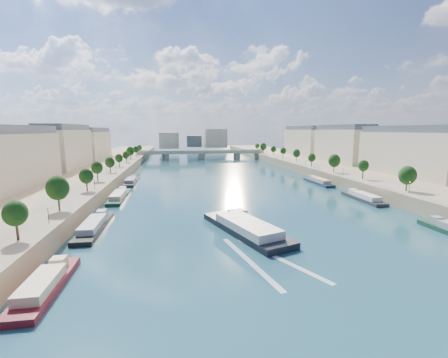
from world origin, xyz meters
name	(u,v)px	position (x,y,z in m)	size (l,w,h in m)	color
ground	(225,184)	(0.00, 100.00, 0.00)	(700.00, 700.00, 0.00)	#0B2A32
quay_left	(66,183)	(-72.00, 100.00, 2.50)	(44.00, 520.00, 5.00)	#9E8460
quay_right	(361,176)	(72.00, 100.00, 2.50)	(44.00, 520.00, 5.00)	#9E8460
pave_left	(101,177)	(-57.00, 100.00, 5.05)	(14.00, 520.00, 0.10)	gray
pave_right	(335,171)	(57.00, 100.00, 5.05)	(14.00, 520.00, 0.10)	gray
trees_left	(106,164)	(-55.00, 102.00, 10.48)	(4.80, 268.80, 8.26)	#382B1E
trees_right	(322,159)	(55.00, 110.00, 10.48)	(4.80, 268.80, 8.26)	#382B1E
lamps_left	(107,174)	(-52.50, 90.00, 7.78)	(0.36, 200.36, 4.28)	black
lamps_right	(322,165)	(52.50, 105.00, 7.78)	(0.36, 200.36, 4.28)	black
buildings_left	(43,151)	(-85.00, 112.00, 16.45)	(16.00, 226.00, 23.20)	beige
buildings_right	(371,147)	(85.00, 112.00, 16.45)	(16.00, 226.00, 23.20)	beige
skyline	(197,139)	(3.19, 319.52, 14.66)	(79.00, 42.00, 22.00)	beige
bridge	(202,153)	(0.00, 227.17, 5.08)	(112.00, 12.00, 8.15)	#C1B79E
tour_barge	(245,228)	(-6.49, 30.89, 1.25)	(18.76, 32.61, 4.26)	black
wake	(264,260)	(-6.49, 14.38, 0.02)	(15.97, 25.67, 0.04)	silver
moored_barges_left	(97,223)	(-45.50, 43.18, 0.84)	(5.00, 159.27, 3.60)	#1E1C3F
moored_barges_right	(397,210)	(45.50, 41.02, 0.84)	(5.00, 127.59, 3.60)	black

